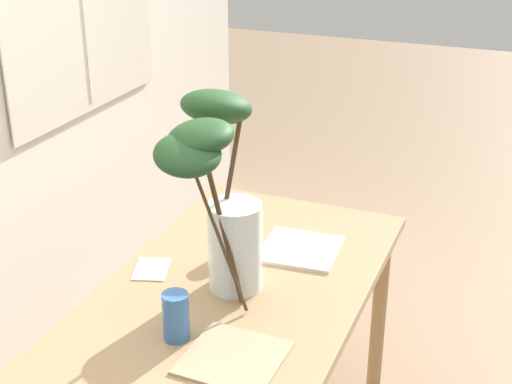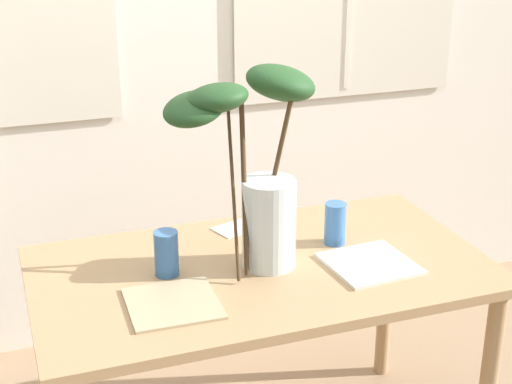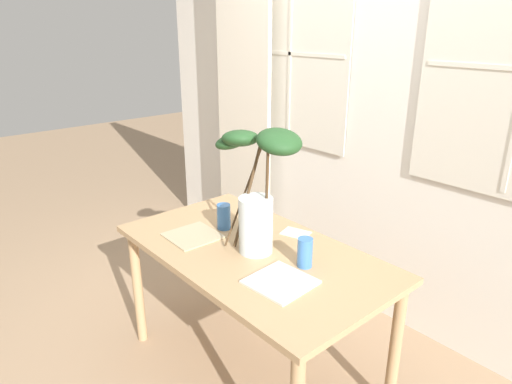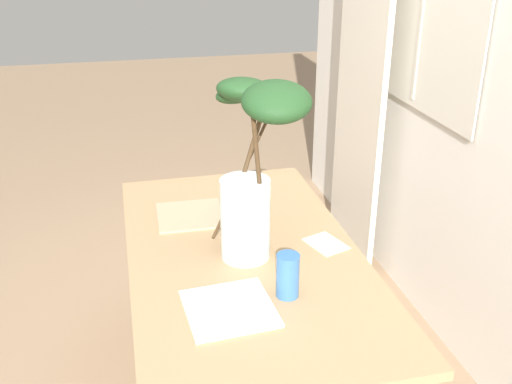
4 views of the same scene
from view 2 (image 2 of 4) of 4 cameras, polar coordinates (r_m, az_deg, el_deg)
back_wall_with_windows at (r=3.22m, az=-6.18°, el=12.06°), size 4.43×0.14×2.65m
dining_table at (r=2.47m, az=0.39°, el=-7.38°), size 1.41×0.79×0.75m
vase_with_branches at (r=2.32m, az=0.03°, el=2.08°), size 0.55×0.33×0.64m
drinking_glass_blue_left at (r=2.36m, az=-6.62°, el=-4.52°), size 0.07×0.07×0.14m
drinking_glass_blue_right at (r=2.56m, az=5.85°, el=-2.33°), size 0.07×0.07×0.14m
plate_square_left at (r=2.22m, az=-6.16°, el=-8.15°), size 0.26×0.26×0.01m
plate_square_right at (r=2.45m, az=8.39°, el=-5.26°), size 0.27×0.27×0.01m
napkin_folded at (r=2.68m, az=-1.51°, el=-2.69°), size 0.17×0.15×0.00m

